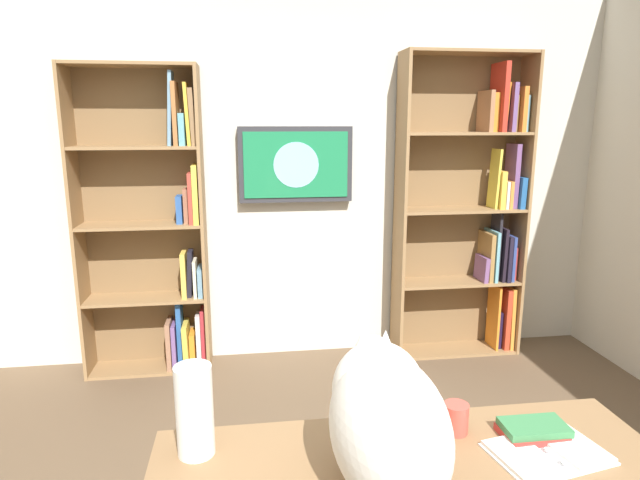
{
  "coord_description": "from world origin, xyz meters",
  "views": [
    {
      "loc": [
        0.42,
        1.65,
        1.72
      ],
      "look_at": [
        0.04,
        -1.09,
        1.11
      ],
      "focal_mm": 30.28,
      "sensor_mm": 36.0,
      "label": 1
    }
  ],
  "objects_px": {
    "coffee_mug": "(456,418)",
    "desk_book_stack": "(533,431)",
    "cat": "(385,416)",
    "paper_towel_roll": "(195,411)",
    "bookshelf_left": "(476,210)",
    "open_binder": "(547,452)",
    "bookshelf_right": "(157,233)",
    "wall_mounted_tv": "(296,165)"
  },
  "relations": [
    {
      "from": "bookshelf_left",
      "to": "paper_towel_roll",
      "type": "bearing_deg",
      "value": 50.65
    },
    {
      "from": "wall_mounted_tv",
      "to": "bookshelf_right",
      "type": "bearing_deg",
      "value": 4.75
    },
    {
      "from": "bookshelf_right",
      "to": "open_binder",
      "type": "height_order",
      "value": "bookshelf_right"
    },
    {
      "from": "paper_towel_roll",
      "to": "coffee_mug",
      "type": "distance_m",
      "value": 0.81
    },
    {
      "from": "cat",
      "to": "open_binder",
      "type": "relative_size",
      "value": 1.76
    },
    {
      "from": "bookshelf_left",
      "to": "bookshelf_right",
      "type": "distance_m",
      "value": 2.27
    },
    {
      "from": "cat",
      "to": "desk_book_stack",
      "type": "bearing_deg",
      "value": -164.12
    },
    {
      "from": "wall_mounted_tv",
      "to": "paper_towel_roll",
      "type": "bearing_deg",
      "value": 77.32
    },
    {
      "from": "bookshelf_left",
      "to": "open_binder",
      "type": "relative_size",
      "value": 5.99
    },
    {
      "from": "bookshelf_right",
      "to": "desk_book_stack",
      "type": "bearing_deg",
      "value": 122.64
    },
    {
      "from": "bookshelf_left",
      "to": "wall_mounted_tv",
      "type": "relative_size",
      "value": 2.75
    },
    {
      "from": "bookshelf_right",
      "to": "cat",
      "type": "distance_m",
      "value": 2.63
    },
    {
      "from": "bookshelf_right",
      "to": "paper_towel_roll",
      "type": "height_order",
      "value": "bookshelf_right"
    },
    {
      "from": "wall_mounted_tv",
      "to": "cat",
      "type": "relative_size",
      "value": 1.24
    },
    {
      "from": "paper_towel_roll",
      "to": "open_binder",
      "type": "bearing_deg",
      "value": 171.52
    },
    {
      "from": "coffee_mug",
      "to": "cat",
      "type": "bearing_deg",
      "value": 35.84
    },
    {
      "from": "paper_towel_roll",
      "to": "coffee_mug",
      "type": "relative_size",
      "value": 2.9
    },
    {
      "from": "cat",
      "to": "desk_book_stack",
      "type": "distance_m",
      "value": 0.57
    },
    {
      "from": "bookshelf_left",
      "to": "bookshelf_right",
      "type": "xyz_separation_m",
      "value": [
        2.27,
        -0.0,
        -0.11
      ]
    },
    {
      "from": "coffee_mug",
      "to": "desk_book_stack",
      "type": "xyz_separation_m",
      "value": [
        -0.23,
        0.06,
        -0.03
      ]
    },
    {
      "from": "bookshelf_left",
      "to": "open_binder",
      "type": "height_order",
      "value": "bookshelf_left"
    },
    {
      "from": "cat",
      "to": "paper_towel_roll",
      "type": "distance_m",
      "value": 0.56
    },
    {
      "from": "bookshelf_right",
      "to": "paper_towel_roll",
      "type": "bearing_deg",
      "value": 101.01
    },
    {
      "from": "bookshelf_right",
      "to": "coffee_mug",
      "type": "height_order",
      "value": "bookshelf_right"
    },
    {
      "from": "open_binder",
      "to": "desk_book_stack",
      "type": "height_order",
      "value": "desk_book_stack"
    },
    {
      "from": "cat",
      "to": "open_binder",
      "type": "height_order",
      "value": "cat"
    },
    {
      "from": "bookshelf_left",
      "to": "cat",
      "type": "distance_m",
      "value": 2.78
    },
    {
      "from": "open_binder",
      "to": "cat",
      "type": "bearing_deg",
      "value": 5.96
    },
    {
      "from": "bookshelf_left",
      "to": "wall_mounted_tv",
      "type": "distance_m",
      "value": 1.36
    },
    {
      "from": "cat",
      "to": "desk_book_stack",
      "type": "relative_size",
      "value": 3.16
    },
    {
      "from": "coffee_mug",
      "to": "bookshelf_left",
      "type": "bearing_deg",
      "value": -114.68
    },
    {
      "from": "bookshelf_right",
      "to": "wall_mounted_tv",
      "type": "relative_size",
      "value": 2.61
    },
    {
      "from": "wall_mounted_tv",
      "to": "paper_towel_roll",
      "type": "height_order",
      "value": "wall_mounted_tv"
    },
    {
      "from": "wall_mounted_tv",
      "to": "cat",
      "type": "bearing_deg",
      "value": 89.93
    },
    {
      "from": "bookshelf_right",
      "to": "desk_book_stack",
      "type": "xyz_separation_m",
      "value": [
        -1.47,
        2.3,
        -0.2
      ]
    },
    {
      "from": "open_binder",
      "to": "wall_mounted_tv",
      "type": "bearing_deg",
      "value": -78.34
    },
    {
      "from": "paper_towel_roll",
      "to": "desk_book_stack",
      "type": "height_order",
      "value": "paper_towel_roll"
    },
    {
      "from": "cat",
      "to": "coffee_mug",
      "type": "bearing_deg",
      "value": -144.16
    },
    {
      "from": "wall_mounted_tv",
      "to": "open_binder",
      "type": "distance_m",
      "value": 2.61
    },
    {
      "from": "bookshelf_right",
      "to": "cat",
      "type": "relative_size",
      "value": 3.23
    },
    {
      "from": "paper_towel_roll",
      "to": "desk_book_stack",
      "type": "bearing_deg",
      "value": 176.68
    },
    {
      "from": "coffee_mug",
      "to": "open_binder",
      "type": "bearing_deg",
      "value": 145.54
    }
  ]
}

